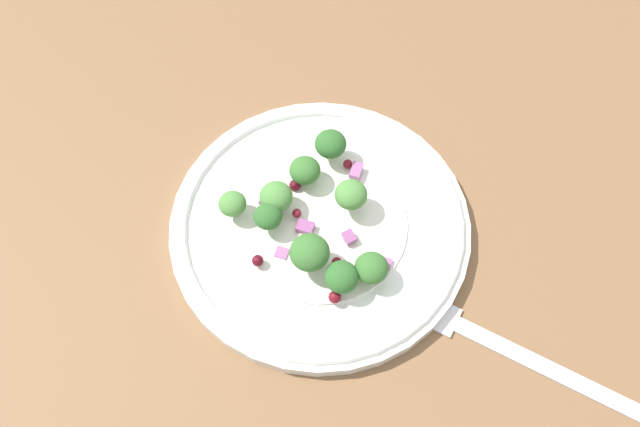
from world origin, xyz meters
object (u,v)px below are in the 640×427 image
object	(u,v)px
broccoli_floret_0	(310,253)
fork	(515,352)
plate	(320,225)
broccoli_floret_2	(268,217)
broccoli_floret_1	(276,197)

from	to	relation	value
broccoli_floret_0	fork	bearing A→B (deg)	-33.39
plate	broccoli_floret_2	bearing A→B (deg)	175.98
broccoli_floret_2	plate	bearing A→B (deg)	-4.02
plate	broccoli_floret_2	xyz separation A→B (cm)	(-3.92, 0.28, 2.11)
plate	broccoli_floret_2	size ratio (longest dim) A/B	10.64
broccoli_floret_0	broccoli_floret_1	xyz separation A→B (cm)	(-1.70, 5.33, -0.50)
broccoli_floret_1	fork	size ratio (longest dim) A/B	0.17
plate	broccoli_floret_2	distance (cm)	4.46
broccoli_floret_0	plate	bearing A→B (deg)	68.34
plate	broccoli_floret_0	xyz separation A→B (cm)	(-1.37, -3.45, 2.57)
broccoli_floret_2	fork	bearing A→B (deg)	-38.22
plate	broccoli_floret_1	distance (cm)	4.16
broccoli_floret_1	broccoli_floret_2	size ratio (longest dim) A/B	1.18
plate	broccoli_floret_0	size ratio (longest dim) A/B	7.90
plate	broccoli_floret_1	size ratio (longest dim) A/B	9.03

